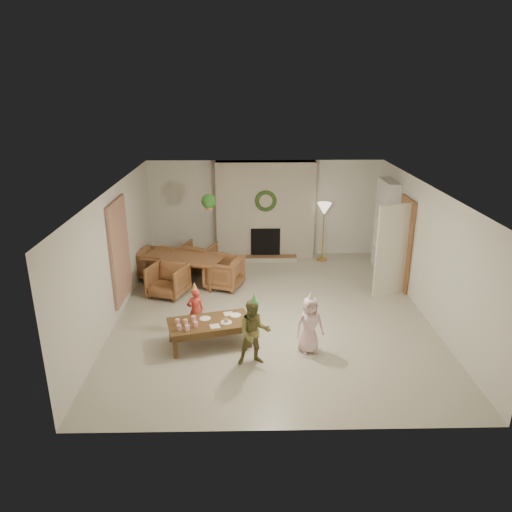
{
  "coord_description": "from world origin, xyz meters",
  "views": [
    {
      "loc": [
        -0.49,
        -8.68,
        4.32
      ],
      "look_at": [
        -0.3,
        0.4,
        1.05
      ],
      "focal_mm": 33.73,
      "sensor_mm": 36.0,
      "label": 1
    }
  ],
  "objects_px": {
    "dining_chair_left": "(154,264)",
    "dining_chair_far": "(199,257)",
    "child_pink": "(310,325)",
    "dining_chair_near": "(168,280)",
    "child_plaid": "(254,333)",
    "child_red": "(195,310)",
    "dining_table": "(184,269)",
    "dining_chair_right": "(224,273)",
    "coffee_table_top": "(210,323)"
  },
  "relations": [
    {
      "from": "dining_chair_left",
      "to": "dining_table",
      "type": "bearing_deg",
      "value": -90.0
    },
    {
      "from": "child_plaid",
      "to": "child_pink",
      "type": "bearing_deg",
      "value": 13.27
    },
    {
      "from": "child_plaid",
      "to": "child_pink",
      "type": "relative_size",
      "value": 1.12
    },
    {
      "from": "child_red",
      "to": "child_pink",
      "type": "relative_size",
      "value": 0.87
    },
    {
      "from": "child_pink",
      "to": "coffee_table_top",
      "type": "bearing_deg",
      "value": 157.98
    },
    {
      "from": "dining_chair_near",
      "to": "child_pink",
      "type": "height_order",
      "value": "child_pink"
    },
    {
      "from": "dining_table",
      "to": "coffee_table_top",
      "type": "xyz_separation_m",
      "value": [
        0.78,
        -2.82,
        0.09
      ]
    },
    {
      "from": "dining_chair_left",
      "to": "child_plaid",
      "type": "height_order",
      "value": "child_plaid"
    },
    {
      "from": "dining_chair_near",
      "to": "dining_chair_right",
      "type": "relative_size",
      "value": 1.0
    },
    {
      "from": "dining_chair_far",
      "to": "child_pink",
      "type": "height_order",
      "value": "child_pink"
    },
    {
      "from": "child_red",
      "to": "child_plaid",
      "type": "distance_m",
      "value": 1.51
    },
    {
      "from": "dining_chair_far",
      "to": "child_red",
      "type": "height_order",
      "value": "child_red"
    },
    {
      "from": "dining_chair_near",
      "to": "child_plaid",
      "type": "height_order",
      "value": "child_plaid"
    },
    {
      "from": "dining_table",
      "to": "dining_chair_left",
      "type": "xyz_separation_m",
      "value": [
        -0.74,
        0.26,
        0.03
      ]
    },
    {
      "from": "dining_chair_near",
      "to": "child_pink",
      "type": "bearing_deg",
      "value": -21.08
    },
    {
      "from": "child_plaid",
      "to": "dining_table",
      "type": "bearing_deg",
      "value": 106.56
    },
    {
      "from": "dining_chair_left",
      "to": "child_pink",
      "type": "xyz_separation_m",
      "value": [
        3.22,
        -3.36,
        0.15
      ]
    },
    {
      "from": "dining_table",
      "to": "child_plaid",
      "type": "height_order",
      "value": "child_plaid"
    },
    {
      "from": "dining_chair_left",
      "to": "child_red",
      "type": "distance_m",
      "value": 2.91
    },
    {
      "from": "dining_chair_right",
      "to": "child_pink",
      "type": "distance_m",
      "value": 3.18
    },
    {
      "from": "dining_chair_far",
      "to": "child_red",
      "type": "relative_size",
      "value": 0.88
    },
    {
      "from": "child_plaid",
      "to": "child_red",
      "type": "bearing_deg",
      "value": 126.73
    },
    {
      "from": "dining_chair_left",
      "to": "dining_chair_far",
      "type": "bearing_deg",
      "value": -45.0
    },
    {
      "from": "coffee_table_top",
      "to": "child_plaid",
      "type": "bearing_deg",
      "value": -54.38
    },
    {
      "from": "child_pink",
      "to": "child_plaid",
      "type": "bearing_deg",
      "value": -172.03
    },
    {
      "from": "dining_chair_right",
      "to": "child_red",
      "type": "bearing_deg",
      "value": 7.84
    },
    {
      "from": "dining_chair_near",
      "to": "child_red",
      "type": "xyz_separation_m",
      "value": [
        0.76,
        -1.64,
        0.09
      ]
    },
    {
      "from": "dining_table",
      "to": "child_plaid",
      "type": "xyz_separation_m",
      "value": [
        1.54,
        -3.46,
        0.25
      ]
    },
    {
      "from": "dining_chair_far",
      "to": "dining_chair_left",
      "type": "relative_size",
      "value": 1.0
    },
    {
      "from": "dining_chair_far",
      "to": "dining_chair_left",
      "type": "bearing_deg",
      "value": 45.0
    },
    {
      "from": "child_pink",
      "to": "dining_chair_near",
      "type": "bearing_deg",
      "value": 126.46
    },
    {
      "from": "dining_table",
      "to": "coffee_table_top",
      "type": "distance_m",
      "value": 2.93
    },
    {
      "from": "dining_chair_near",
      "to": "dining_chair_left",
      "type": "relative_size",
      "value": 1.0
    },
    {
      "from": "dining_table",
      "to": "child_plaid",
      "type": "relative_size",
      "value": 1.59
    },
    {
      "from": "dining_table",
      "to": "child_pink",
      "type": "bearing_deg",
      "value": -31.68
    },
    {
      "from": "child_red",
      "to": "coffee_table_top",
      "type": "bearing_deg",
      "value": 101.96
    },
    {
      "from": "dining_chair_right",
      "to": "coffee_table_top",
      "type": "bearing_deg",
      "value": 16.44
    },
    {
      "from": "dining_chair_far",
      "to": "dining_chair_right",
      "type": "xyz_separation_m",
      "value": [
        0.66,
        -1.07,
        0.0
      ]
    },
    {
      "from": "dining_chair_far",
      "to": "coffee_table_top",
      "type": "xyz_separation_m",
      "value": [
        0.52,
        -3.56,
        0.06
      ]
    },
    {
      "from": "dining_chair_near",
      "to": "child_plaid",
      "type": "distance_m",
      "value": 3.27
    },
    {
      "from": "dining_chair_right",
      "to": "child_plaid",
      "type": "relative_size",
      "value": 0.68
    },
    {
      "from": "dining_chair_right",
      "to": "child_red",
      "type": "relative_size",
      "value": 0.88
    },
    {
      "from": "dining_chair_far",
      "to": "child_plaid",
      "type": "xyz_separation_m",
      "value": [
        1.28,
        -4.19,
        0.21
      ]
    },
    {
      "from": "dining_table",
      "to": "child_pink",
      "type": "distance_m",
      "value": 3.97
    },
    {
      "from": "coffee_table_top",
      "to": "child_pink",
      "type": "relative_size",
      "value": 1.42
    },
    {
      "from": "dining_chair_near",
      "to": "coffee_table_top",
      "type": "height_order",
      "value": "dining_chair_near"
    },
    {
      "from": "dining_table",
      "to": "child_red",
      "type": "xyz_separation_m",
      "value": [
        0.49,
        -2.38,
        0.12
      ]
    },
    {
      "from": "dining_chair_right",
      "to": "coffee_table_top",
      "type": "xyz_separation_m",
      "value": [
        -0.14,
        -2.49,
        0.06
      ]
    },
    {
      "from": "dining_table",
      "to": "dining_chair_right",
      "type": "bearing_deg",
      "value": 0.0
    },
    {
      "from": "dining_chair_near",
      "to": "dining_chair_far",
      "type": "bearing_deg",
      "value": 90.0
    }
  ]
}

